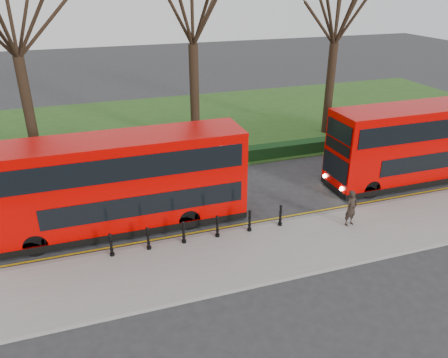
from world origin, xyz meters
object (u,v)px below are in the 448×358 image
object	(u,v)px
bus_rear	(422,143)
bollard_row	(201,230)
pedestrian	(351,208)
bus_lead	(123,184)

from	to	relation	value
bus_rear	bollard_row	bearing A→B (deg)	-170.02
pedestrian	bus_lead	bearing A→B (deg)	148.21
bus_lead	pedestrian	xyz separation A→B (m)	(9.76, -3.36, -1.19)
bollard_row	pedestrian	size ratio (longest dim) A/B	4.48
bollard_row	bus_lead	bearing A→B (deg)	140.60
bus_lead	bus_rear	world-z (taller)	bus_lead
bus_lead	bollard_row	bearing A→B (deg)	-39.40
bus_rear	pedestrian	size ratio (longest dim) A/B	6.33
bus_rear	pedestrian	distance (m)	7.51
bollard_row	bus_rear	size ratio (longest dim) A/B	0.71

